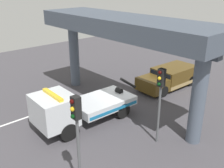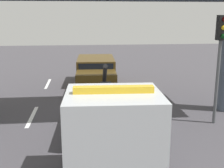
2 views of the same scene
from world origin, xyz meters
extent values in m
cube|color=#423F44|center=(0.00, 0.00, -0.05)|extent=(60.00, 40.00, 0.10)
cube|color=silver|center=(-6.00, -2.94, 0.00)|extent=(2.60, 0.16, 0.01)
cube|color=silver|center=(0.00, -2.94, 0.00)|extent=(2.60, 0.16, 0.01)
cube|color=silver|center=(1.75, 0.05, 0.93)|extent=(3.94, 2.56, 0.55)
cube|color=silver|center=(5.08, -0.09, 1.48)|extent=(2.14, 2.39, 1.65)
cube|color=black|center=(5.69, -0.12, 1.84)|extent=(0.15, 2.21, 0.66)
cube|color=#196B9E|center=(1.80, 1.25, 0.84)|extent=(3.65, 0.17, 0.20)
cylinder|color=black|center=(-0.44, 0.14, 1.66)|extent=(1.42, 0.24, 1.07)
cylinder|color=black|center=(0.37, 0.11, 1.32)|extent=(0.38, 0.46, 0.36)
cube|color=yellow|center=(5.08, -0.09, 2.38)|extent=(0.32, 1.93, 0.16)
cylinder|color=black|center=(4.92, 0.96, 0.50)|extent=(1.01, 0.36, 1.00)
cylinder|color=black|center=(4.83, -1.12, 0.50)|extent=(1.01, 0.36, 1.00)
cylinder|color=black|center=(1.03, 1.12, 0.50)|extent=(1.01, 0.36, 1.00)
cylinder|color=black|center=(0.94, -0.96, 0.50)|extent=(1.01, 0.36, 1.00)
cube|color=#4C3814|center=(-5.92, 0.03, 0.91)|extent=(3.55, 2.34, 1.35)
cube|color=#4C3814|center=(-3.33, -0.08, 0.71)|extent=(1.82, 2.18, 0.95)
cube|color=black|center=(-4.17, -0.05, 1.20)|extent=(0.14, 1.94, 0.59)
cube|color=#9E8451|center=(-5.92, 0.03, 0.41)|extent=(3.57, 2.36, 0.28)
cylinder|color=black|center=(-3.44, 0.88, 0.42)|extent=(0.85, 0.32, 0.84)
cylinder|color=black|center=(-3.52, -1.04, 0.42)|extent=(0.85, 0.32, 0.84)
cylinder|color=black|center=(-6.83, 1.03, 0.42)|extent=(0.85, 0.32, 0.84)
cylinder|color=black|center=(-6.91, -0.89, 0.42)|extent=(0.85, 0.32, 0.84)
cylinder|color=#515456|center=(1.50, 4.26, 1.61)|extent=(0.12, 0.12, 3.22)
cube|color=black|center=(1.50, 4.26, 3.67)|extent=(0.28, 0.32, 0.90)
sphere|color=gold|center=(1.66, 4.26, 3.67)|extent=(0.18, 0.18, 0.18)
sphere|color=black|center=(1.66, 4.26, 3.37)|extent=(0.18, 0.18, 0.18)
camera|label=1|loc=(11.16, 11.37, 8.05)|focal=41.50mm
camera|label=2|loc=(11.72, -0.83, 4.09)|focal=46.46mm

